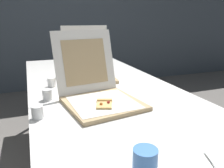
# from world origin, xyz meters

# --- Properties ---
(wall_back) EXTENTS (10.00, 0.10, 2.60)m
(wall_back) POSITION_xyz_m (0.00, 3.20, 1.30)
(wall_back) COLOR #4C5660
(wall_back) RESTS_ON ground
(table) EXTENTS (0.99, 2.40, 0.74)m
(table) POSITION_xyz_m (0.00, 0.66, 0.70)
(table) COLOR silver
(table) RESTS_ON ground
(pizza_box_front) EXTENTS (0.45, 0.54, 0.39)m
(pizza_box_front) POSITION_xyz_m (-0.11, 0.35, 0.80)
(pizza_box_front) COLOR tan
(pizza_box_front) RESTS_ON table
(pizza_box_middle) EXTENTS (0.43, 0.44, 0.41)m
(pizza_box_middle) POSITION_xyz_m (-0.02, 0.92, 0.80)
(pizza_box_middle) COLOR tan
(pizza_box_middle) RESTS_ON table
(cup_white_near_center) EXTENTS (0.06, 0.06, 0.06)m
(cup_white_near_center) POSITION_xyz_m (-0.38, 0.50, 0.77)
(cup_white_near_center) COLOR white
(cup_white_near_center) RESTS_ON table
(cup_white_near_left) EXTENTS (0.06, 0.06, 0.06)m
(cup_white_near_left) POSITION_xyz_m (-0.45, 0.25, 0.77)
(cup_white_near_left) COLOR white
(cup_white_near_left) RESTS_ON table
(cup_white_mid) EXTENTS (0.06, 0.06, 0.06)m
(cup_white_mid) POSITION_xyz_m (-0.33, 0.76, 0.77)
(cup_white_mid) COLOR white
(cup_white_mid) RESTS_ON table
(cup_printed_front) EXTENTS (0.08, 0.08, 0.09)m
(cup_printed_front) POSITION_xyz_m (-0.16, -0.29, 0.78)
(cup_printed_front) COLOR #477FCC
(cup_printed_front) RESTS_ON table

